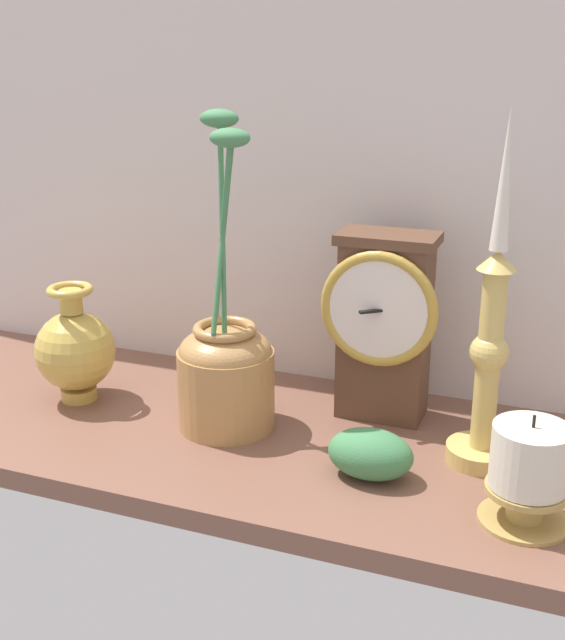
% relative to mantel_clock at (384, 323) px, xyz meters
% --- Properties ---
extents(ground_plane, '(1.00, 0.36, 0.02)m').
position_rel_mantel_clock_xyz_m(ground_plane, '(-0.17, -0.09, -0.13)').
color(ground_plane, brown).
extents(back_wall, '(1.20, 0.02, 0.65)m').
position_rel_mantel_clock_xyz_m(back_wall, '(-0.17, 0.09, 0.21)').
color(back_wall, silver).
rests_on(back_wall, ground_plane).
extents(mantel_clock, '(0.14, 0.09, 0.22)m').
position_rel_mantel_clock_xyz_m(mantel_clock, '(0.00, 0.00, 0.00)').
color(mantel_clock, brown).
rests_on(mantel_clock, ground_plane).
extents(candlestick_tall_left, '(0.07, 0.07, 0.37)m').
position_rel_mantel_clock_xyz_m(candlestick_tall_left, '(0.13, -0.07, 0.00)').
color(candlestick_tall_left, tan).
rests_on(candlestick_tall_left, ground_plane).
extents(brass_vase_bulbous, '(0.10, 0.10, 0.15)m').
position_rel_mantel_clock_xyz_m(brass_vase_bulbous, '(-0.37, -0.09, -0.05)').
color(brass_vase_bulbous, gold).
rests_on(brass_vase_bulbous, ground_plane).
extents(brass_vase_jar, '(0.11, 0.11, 0.36)m').
position_rel_mantel_clock_xyz_m(brass_vase_jar, '(-0.16, -0.09, -0.04)').
color(brass_vase_jar, '#B07F49').
rests_on(brass_vase_jar, ground_plane).
extents(pillar_candle_front, '(0.09, 0.09, 0.11)m').
position_rel_mantel_clock_xyz_m(pillar_candle_front, '(0.18, -0.17, -0.07)').
color(pillar_candle_front, tan).
rests_on(pillar_candle_front, ground_plane).
extents(ivy_sprig, '(0.09, 0.06, 0.05)m').
position_rel_mantel_clock_xyz_m(ivy_sprig, '(0.03, -0.15, -0.09)').
color(ivy_sprig, '#3F7D4B').
rests_on(ivy_sprig, ground_plane).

